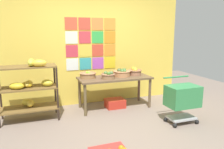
{
  "coord_description": "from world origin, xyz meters",
  "views": [
    {
      "loc": [
        -1.34,
        -3.33,
        1.7
      ],
      "look_at": [
        0.2,
        0.86,
        0.82
      ],
      "focal_mm": 35.57,
      "sensor_mm": 36.0,
      "label": 1
    }
  ],
  "objects_px": {
    "fruit_basket_left": "(108,75)",
    "fruit_basket_back_right": "(122,73)",
    "produce_crate_under_table": "(115,103)",
    "display_table": "(115,81)",
    "banana_shelf_unit": "(30,86)",
    "fruit_basket_right": "(135,71)",
    "shopping_cart": "(182,98)",
    "fruit_basket_back_left": "(88,75)"
  },
  "relations": [
    {
      "from": "fruit_basket_right",
      "to": "fruit_basket_left",
      "type": "xyz_separation_m",
      "value": [
        -0.7,
        -0.17,
        -0.02
      ]
    },
    {
      "from": "display_table",
      "to": "fruit_basket_left",
      "type": "xyz_separation_m",
      "value": [
        -0.19,
        -0.11,
        0.16
      ]
    },
    {
      "from": "banana_shelf_unit",
      "to": "produce_crate_under_table",
      "type": "xyz_separation_m",
      "value": [
        1.78,
        0.11,
        -0.58
      ]
    },
    {
      "from": "fruit_basket_right",
      "to": "produce_crate_under_table",
      "type": "bearing_deg",
      "value": -173.77
    },
    {
      "from": "fruit_basket_back_left",
      "to": "produce_crate_under_table",
      "type": "xyz_separation_m",
      "value": [
        0.59,
        -0.11,
        -0.67
      ]
    },
    {
      "from": "banana_shelf_unit",
      "to": "produce_crate_under_table",
      "type": "height_order",
      "value": "banana_shelf_unit"
    },
    {
      "from": "fruit_basket_right",
      "to": "fruit_basket_back_right",
      "type": "bearing_deg",
      "value": -177.83
    },
    {
      "from": "fruit_basket_back_right",
      "to": "shopping_cart",
      "type": "xyz_separation_m",
      "value": [
        0.69,
        -1.28,
        -0.28
      ]
    },
    {
      "from": "display_table",
      "to": "fruit_basket_left",
      "type": "distance_m",
      "value": 0.27
    },
    {
      "from": "fruit_basket_back_left",
      "to": "fruit_basket_right",
      "type": "xyz_separation_m",
      "value": [
        1.1,
        -0.05,
        0.02
      ]
    },
    {
      "from": "banana_shelf_unit",
      "to": "fruit_basket_back_left",
      "type": "height_order",
      "value": "banana_shelf_unit"
    },
    {
      "from": "fruit_basket_back_left",
      "to": "shopping_cart",
      "type": "relative_size",
      "value": 0.42
    },
    {
      "from": "fruit_basket_back_left",
      "to": "fruit_basket_right",
      "type": "distance_m",
      "value": 1.1
    },
    {
      "from": "banana_shelf_unit",
      "to": "fruit_basket_back_left",
      "type": "xyz_separation_m",
      "value": [
        1.19,
        0.22,
        0.1
      ]
    },
    {
      "from": "fruit_basket_right",
      "to": "fruit_basket_left",
      "type": "bearing_deg",
      "value": -166.64
    },
    {
      "from": "fruit_basket_left",
      "to": "shopping_cart",
      "type": "bearing_deg",
      "value": -46.61
    },
    {
      "from": "banana_shelf_unit",
      "to": "display_table",
      "type": "xyz_separation_m",
      "value": [
        1.77,
        0.11,
        -0.06
      ]
    },
    {
      "from": "banana_shelf_unit",
      "to": "produce_crate_under_table",
      "type": "bearing_deg",
      "value": 3.56
    },
    {
      "from": "fruit_basket_right",
      "to": "shopping_cart",
      "type": "relative_size",
      "value": 0.37
    },
    {
      "from": "banana_shelf_unit",
      "to": "display_table",
      "type": "bearing_deg",
      "value": 3.4
    },
    {
      "from": "fruit_basket_right",
      "to": "fruit_basket_left",
      "type": "height_order",
      "value": "fruit_basket_right"
    },
    {
      "from": "display_table",
      "to": "produce_crate_under_table",
      "type": "distance_m",
      "value": 0.52
    },
    {
      "from": "fruit_basket_back_left",
      "to": "fruit_basket_right",
      "type": "height_order",
      "value": "fruit_basket_right"
    },
    {
      "from": "banana_shelf_unit",
      "to": "fruit_basket_left",
      "type": "relative_size",
      "value": 3.96
    },
    {
      "from": "fruit_basket_left",
      "to": "produce_crate_under_table",
      "type": "distance_m",
      "value": 0.72
    },
    {
      "from": "display_table",
      "to": "fruit_basket_right",
      "type": "height_order",
      "value": "fruit_basket_right"
    },
    {
      "from": "fruit_basket_right",
      "to": "produce_crate_under_table",
      "type": "relative_size",
      "value": 0.75
    },
    {
      "from": "produce_crate_under_table",
      "to": "display_table",
      "type": "bearing_deg",
      "value": -146.53
    },
    {
      "from": "fruit_basket_back_left",
      "to": "shopping_cart",
      "type": "bearing_deg",
      "value": -42.61
    },
    {
      "from": "display_table",
      "to": "fruit_basket_back_right",
      "type": "bearing_deg",
      "value": 14.54
    },
    {
      "from": "banana_shelf_unit",
      "to": "fruit_basket_right",
      "type": "xyz_separation_m",
      "value": [
        2.29,
        0.17,
        0.12
      ]
    },
    {
      "from": "fruit_basket_back_left",
      "to": "fruit_basket_left",
      "type": "relative_size",
      "value": 1.18
    },
    {
      "from": "fruit_basket_left",
      "to": "fruit_basket_back_right",
      "type": "xyz_separation_m",
      "value": [
        0.37,
        0.15,
        0.0
      ]
    },
    {
      "from": "fruit_basket_right",
      "to": "fruit_basket_back_right",
      "type": "height_order",
      "value": "fruit_basket_right"
    },
    {
      "from": "fruit_basket_left",
      "to": "fruit_basket_back_right",
      "type": "bearing_deg",
      "value": 22.48
    },
    {
      "from": "banana_shelf_unit",
      "to": "fruit_basket_back_right",
      "type": "xyz_separation_m",
      "value": [
        1.96,
        0.15,
        0.1
      ]
    },
    {
      "from": "fruit_basket_back_right",
      "to": "produce_crate_under_table",
      "type": "bearing_deg",
      "value": -166.49
    },
    {
      "from": "fruit_basket_back_right",
      "to": "fruit_basket_back_left",
      "type": "bearing_deg",
      "value": 175.25
    },
    {
      "from": "banana_shelf_unit",
      "to": "fruit_basket_back_right",
      "type": "bearing_deg",
      "value": 4.49
    },
    {
      "from": "display_table",
      "to": "produce_crate_under_table",
      "type": "bearing_deg",
      "value": 33.47
    },
    {
      "from": "fruit_basket_back_right",
      "to": "produce_crate_under_table",
      "type": "distance_m",
      "value": 0.71
    },
    {
      "from": "fruit_basket_back_left",
      "to": "banana_shelf_unit",
      "type": "bearing_deg",
      "value": -169.61
    }
  ]
}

